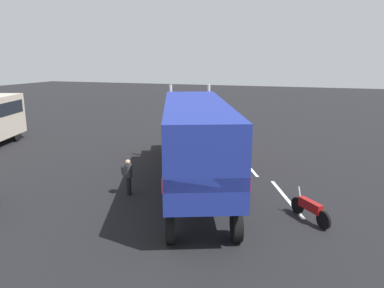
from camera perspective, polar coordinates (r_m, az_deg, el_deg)
ground_plane at (r=23.40m, az=0.77°, el=-1.56°), size 120.00×120.00×0.00m
lane_stripe_near at (r=21.27m, az=8.60°, el=-3.21°), size 4.08×1.95×0.01m
lane_stripe_mid at (r=16.73m, az=14.43°, el=-8.11°), size 4.14×1.81×0.01m
semi_truck at (r=16.87m, az=0.34°, el=1.43°), size 14.06×7.61×4.50m
person_bystander at (r=16.54m, az=-9.96°, el=-4.87°), size 0.45×0.47×1.63m
motorcycle at (r=14.59m, az=17.92°, el=-9.56°), size 1.65×1.47×1.12m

